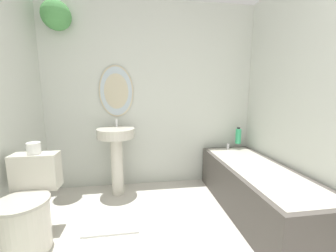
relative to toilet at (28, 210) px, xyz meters
The scene contains 8 objects.
wall_back 1.76m from the toilet, 46.76° to the left, with size 2.84×0.32×2.40m.
wall_right 2.66m from the toilet, ahead, with size 0.06×2.67×2.40m.
toilet is the anchor object (origin of this frame).
pedestal_sink 1.06m from the toilet, 51.16° to the left, with size 0.44×0.44×0.93m.
bathtub 2.13m from the toilet, ahead, with size 0.64×1.65×0.56m.
shampoo_bottle 2.45m from the toilet, 21.48° to the left, with size 0.07×0.07×0.23m.
bath_mat 0.72m from the toilet, 14.98° to the left, with size 0.51×0.34×0.02m.
toilet_paper_roll 0.51m from the toilet, 90.00° to the left, with size 0.11×0.11×0.10m.
Camera 1 is at (-0.20, -0.19, 1.25)m, focal length 22.00 mm.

